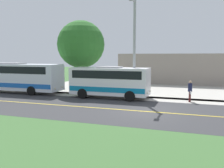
# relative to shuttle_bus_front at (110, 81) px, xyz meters

# --- Properties ---
(ground_plane) EXTENTS (120.00, 120.00, 0.00)m
(ground_plane) POSITION_rel_shuttle_bus_front_xyz_m (4.52, 4.16, -1.58)
(ground_plane) COLOR #3D6633
(road_surface) EXTENTS (8.00, 100.00, 0.01)m
(road_surface) POSITION_rel_shuttle_bus_front_xyz_m (4.52, 4.16, -1.58)
(road_surface) COLOR #333335
(road_surface) RESTS_ON ground
(sidewalk) EXTENTS (2.40, 100.00, 0.01)m
(sidewalk) POSITION_rel_shuttle_bus_front_xyz_m (-0.68, 4.16, -1.58)
(sidewalk) COLOR #B2ADA3
(sidewalk) RESTS_ON ground
(parking_lot_surface) EXTENTS (14.00, 36.00, 0.01)m
(parking_lot_surface) POSITION_rel_shuttle_bus_front_xyz_m (-7.88, 7.16, -1.58)
(parking_lot_surface) COLOR #B2ADA3
(parking_lot_surface) RESTS_ON ground
(road_centre_line) EXTENTS (0.16, 100.00, 0.00)m
(road_centre_line) POSITION_rel_shuttle_bus_front_xyz_m (4.52, 4.16, -1.57)
(road_centre_line) COLOR gold
(road_centre_line) RESTS_ON ground
(shuttle_bus_front) EXTENTS (2.68, 7.22, 2.88)m
(shuttle_bus_front) POSITION_rel_shuttle_bus_front_xyz_m (0.00, 0.00, 0.00)
(shuttle_bus_front) COLOR white
(shuttle_bus_front) RESTS_ON ground
(transit_bus_rear) EXTENTS (2.70, 12.11, 3.11)m
(transit_bus_rear) POSITION_rel_shuttle_bus_front_xyz_m (-0.01, -11.37, 0.13)
(transit_bus_rear) COLOR silver
(transit_bus_rear) RESTS_ON ground
(pedestrian_with_bags) EXTENTS (0.72, 0.34, 1.79)m
(pedestrian_with_bags) POSITION_rel_shuttle_bus_front_xyz_m (-0.23, 7.01, -0.62)
(pedestrian_with_bags) COLOR #4C1919
(pedestrian_with_bags) RESTS_ON ground
(street_light_pole) EXTENTS (1.97, 0.24, 8.67)m
(street_light_pole) POSITION_rel_shuttle_bus_front_xyz_m (-0.37, 2.15, 3.17)
(street_light_pole) COLOR #9E9EA3
(street_light_pole) RESTS_ON ground
(tree_curbside) EXTENTS (5.02, 5.02, 7.56)m
(tree_curbside) POSITION_rel_shuttle_bus_front_xyz_m (-2.88, -4.24, 3.46)
(tree_curbside) COLOR brown
(tree_curbside) RESTS_ON ground
(commercial_building) EXTENTS (10.00, 23.34, 4.13)m
(commercial_building) POSITION_rel_shuttle_bus_front_xyz_m (-16.88, 8.77, 0.48)
(commercial_building) COLOR gray
(commercial_building) RESTS_ON ground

